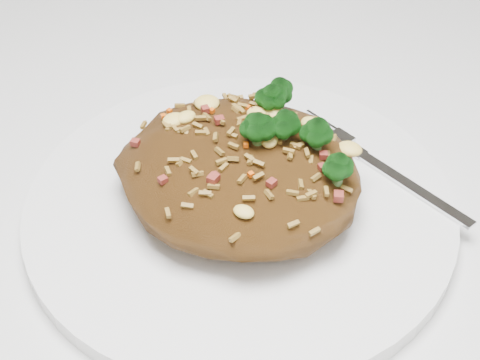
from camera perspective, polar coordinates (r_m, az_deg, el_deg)
name	(u,v)px	position (r m, az deg, el deg)	size (l,w,h in m)	color
dining_table	(353,266)	(0.56, 9.66, -7.21)	(1.20, 0.80, 0.75)	silver
plate	(240,203)	(0.47, 0.00, -2.01)	(0.30, 0.30, 0.01)	white
fried_rice	(242,161)	(0.44, 0.18, 1.62)	(0.17, 0.15, 0.07)	brown
fork	(386,171)	(0.49, 12.38, 0.79)	(0.16, 0.06, 0.00)	silver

